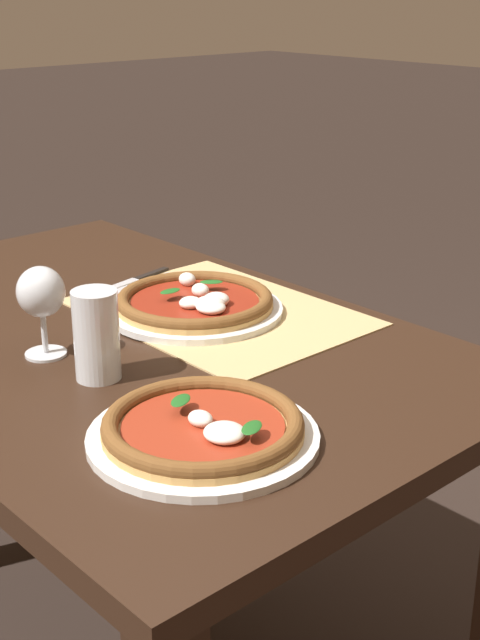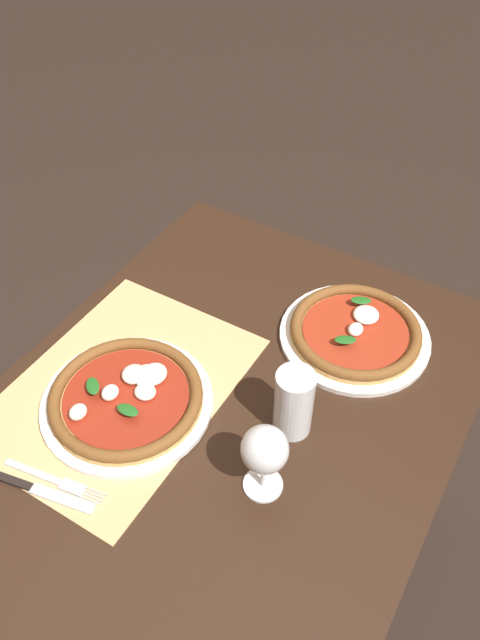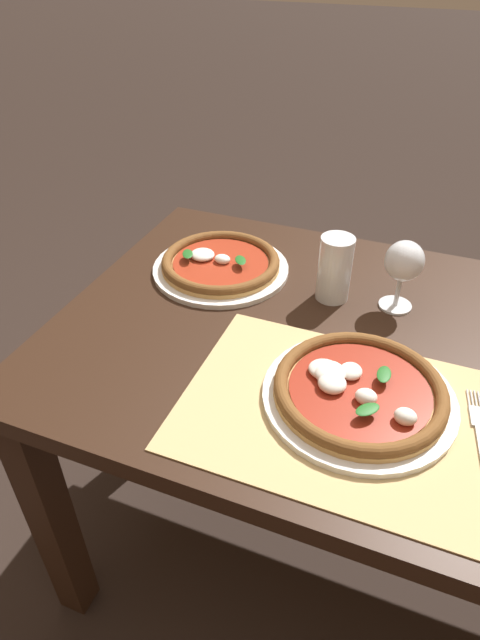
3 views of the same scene
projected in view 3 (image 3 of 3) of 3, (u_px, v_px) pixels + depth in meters
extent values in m
plane|color=black|center=(346.00, 555.00, 1.47)|extent=(24.00, 24.00, 0.00)
cube|color=black|center=(389.00, 358.00, 1.04)|extent=(1.35, 0.85, 0.04)
cube|color=black|center=(52.00, 519.00, 1.17)|extent=(0.07, 0.07, 0.70)
cube|color=black|center=(195.00, 330.00, 1.72)|extent=(0.07, 0.07, 0.70)
cube|color=tan|center=(339.00, 411.00, 0.90)|extent=(0.53, 0.39, 0.00)
cylinder|color=silver|center=(358.00, 397.00, 0.92)|extent=(0.33, 0.33, 0.01)
cylinder|color=tan|center=(359.00, 392.00, 0.91)|extent=(0.29, 0.29, 0.01)
torus|color=brown|center=(360.00, 388.00, 0.90)|extent=(0.29, 0.29, 0.02)
cylinder|color=maroon|center=(360.00, 389.00, 0.91)|extent=(0.24, 0.24, 0.00)
ellipsoid|color=white|center=(366.00, 397.00, 0.88)|extent=(0.04, 0.03, 0.03)
ellipsoid|color=white|center=(332.00, 383.00, 0.90)|extent=(0.05, 0.05, 0.03)
ellipsoid|color=white|center=(351.00, 371.00, 0.93)|extent=(0.04, 0.04, 0.02)
ellipsoid|color=white|center=(330.00, 373.00, 0.92)|extent=(0.06, 0.06, 0.03)
ellipsoid|color=white|center=(405.00, 417.00, 0.84)|extent=(0.04, 0.03, 0.03)
ellipsoid|color=white|center=(325.00, 370.00, 0.93)|extent=(0.06, 0.05, 0.02)
ellipsoid|color=#1E5B1E|center=(387.00, 375.00, 0.91)|extent=(0.03, 0.04, 0.00)
ellipsoid|color=#1E5B1E|center=(368.00, 409.00, 0.84)|extent=(0.05, 0.05, 0.00)
cylinder|color=silver|center=(221.00, 269.00, 1.26)|extent=(0.32, 0.32, 0.01)
cylinder|color=tan|center=(221.00, 265.00, 1.25)|extent=(0.28, 0.28, 0.01)
torus|color=brown|center=(221.00, 261.00, 1.25)|extent=(0.28, 0.28, 0.02)
cylinder|color=maroon|center=(221.00, 262.00, 1.25)|extent=(0.22, 0.22, 0.00)
ellipsoid|color=white|center=(222.00, 259.00, 1.24)|extent=(0.04, 0.03, 0.02)
ellipsoid|color=white|center=(202.00, 255.00, 1.26)|extent=(0.06, 0.06, 0.02)
ellipsoid|color=#1E5B1E|center=(188.00, 254.00, 1.24)|extent=(0.04, 0.05, 0.00)
ellipsoid|color=#1E5B1E|center=(241.00, 260.00, 1.22)|extent=(0.04, 0.05, 0.00)
cylinder|color=silver|center=(395.00, 305.00, 1.15)|extent=(0.07, 0.07, 0.00)
cylinder|color=silver|center=(398.00, 292.00, 1.12)|extent=(0.01, 0.01, 0.06)
ellipsoid|color=silver|center=(404.00, 261.00, 1.08)|extent=(0.08, 0.08, 0.08)
ellipsoid|color=#AD5B14|center=(403.00, 265.00, 1.09)|extent=(0.07, 0.07, 0.05)
cylinder|color=silver|center=(335.00, 269.00, 1.13)|extent=(0.07, 0.07, 0.15)
cylinder|color=black|center=(334.00, 274.00, 1.14)|extent=(0.07, 0.07, 0.12)
cylinder|color=silver|center=(337.00, 247.00, 1.10)|extent=(0.07, 0.07, 0.02)
cube|color=#B7B7BC|center=(477.00, 417.00, 0.88)|extent=(0.03, 0.05, 0.00)
cylinder|color=#B7B7BC|center=(479.00, 400.00, 0.92)|extent=(0.01, 0.04, 0.00)
cylinder|color=#B7B7BC|center=(476.00, 399.00, 0.92)|extent=(0.01, 0.04, 0.00)
cylinder|color=#B7B7BC|center=(472.00, 398.00, 0.92)|extent=(0.01, 0.04, 0.00)
cylinder|color=#B7B7BC|center=(468.00, 398.00, 0.92)|extent=(0.01, 0.04, 0.00)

